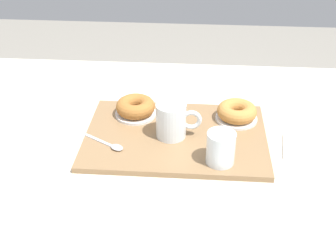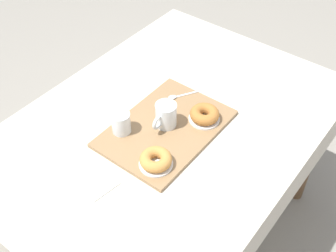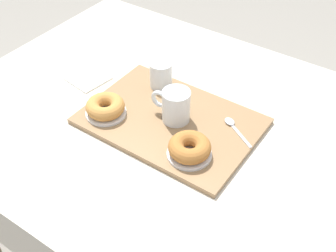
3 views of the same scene
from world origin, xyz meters
name	(u,v)px [view 2 (image 2 of 3)]	position (x,y,z in m)	size (l,w,h in m)	color
ground_plane	(167,232)	(0.00, 0.00, 0.00)	(6.00, 6.00, 0.00)	gray
dining_table	(167,139)	(0.00, 0.00, 0.66)	(1.37, 0.98, 0.74)	beige
serving_tray	(166,128)	(0.03, 0.02, 0.75)	(0.47, 0.33, 0.02)	olive
tea_mug_left	(166,116)	(0.02, 0.01, 0.80)	(0.12, 0.08, 0.09)	white
water_glass_near	(121,123)	(0.14, -0.10, 0.79)	(0.07, 0.07, 0.08)	white
donut_plate_left	(156,164)	(0.19, 0.10, 0.76)	(0.11, 0.11, 0.01)	white
sugar_donut_left	(156,159)	(0.19, 0.10, 0.78)	(0.11, 0.11, 0.04)	#BC7F3D
donut_plate_right	(204,119)	(-0.09, 0.11, 0.76)	(0.11, 0.11, 0.01)	white
sugar_donut_right	(205,114)	(-0.09, 0.11, 0.78)	(0.11, 0.11, 0.04)	#A3662D
teaspoon_near	(176,97)	(-0.12, -0.05, 0.76)	(0.12, 0.08, 0.01)	silver
paper_napkin	(97,183)	(0.36, -0.01, 0.75)	(0.11, 0.11, 0.01)	white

